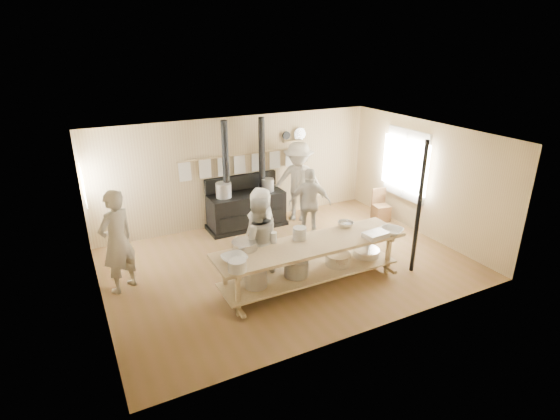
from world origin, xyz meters
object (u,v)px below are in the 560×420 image
(cook_right, at_px, (310,203))
(chair, at_px, (381,211))
(cook_center, at_px, (261,225))
(roasting_pan, at_px, (376,235))
(cook_by_window, at_px, (298,182))
(cook_left, at_px, (258,241))
(cook_far_left, at_px, (117,242))
(stove, at_px, (246,206))
(prep_table, at_px, (310,259))

(cook_right, bearing_deg, chair, -149.75)
(cook_center, distance_m, roasting_pan, 2.27)
(cook_by_window, bearing_deg, cook_center, -101.17)
(cook_center, relative_size, roasting_pan, 3.47)
(cook_left, xyz_separation_m, chair, (3.97, 1.35, -0.61))
(chair, bearing_deg, cook_far_left, -165.81)
(cook_by_window, bearing_deg, chair, 8.57)
(stove, bearing_deg, cook_right, -47.57)
(cook_left, height_order, chair, cook_left)
(cook_by_window, distance_m, chair, 2.21)
(cook_far_left, height_order, chair, cook_far_left)
(cook_left, xyz_separation_m, cook_right, (1.89, 1.32, -0.03))
(stove, relative_size, cook_center, 1.68)
(stove, relative_size, cook_left, 1.54)
(roasting_pan, bearing_deg, chair, 48.10)
(stove, relative_size, cook_far_left, 1.37)
(prep_table, relative_size, cook_left, 2.13)
(cook_far_left, xyz_separation_m, cook_center, (2.72, -0.11, -0.18))
(cook_center, distance_m, cook_by_window, 2.32)
(cook_by_window, xyz_separation_m, roasting_pan, (-0.15, -3.18, -0.09))
(cook_right, bearing_deg, cook_left, 64.55)
(cook_left, xyz_separation_m, roasting_pan, (2.00, -0.85, 0.06))
(cook_right, bearing_deg, cook_by_window, -74.90)
(cook_center, distance_m, chair, 3.63)
(cook_by_window, height_order, roasting_pan, cook_by_window)
(stove, xyz_separation_m, chair, (3.16, -1.15, -0.29))
(stove, bearing_deg, cook_far_left, -152.59)
(cook_left, bearing_deg, cook_far_left, -7.86)
(cook_far_left, xyz_separation_m, roasting_pan, (4.29, -1.74, -0.05))
(cook_left, bearing_deg, roasting_pan, 170.29)
(stove, distance_m, cook_by_window, 1.42)
(cook_center, distance_m, cook_right, 1.55)
(cook_right, height_order, chair, cook_right)
(chair, bearing_deg, stove, 170.01)
(chair, bearing_deg, prep_table, -139.41)
(cook_right, relative_size, roasting_pan, 3.63)
(stove, relative_size, cook_by_window, 1.31)
(chair, bearing_deg, roasting_pan, -121.89)
(roasting_pan, bearing_deg, stove, 109.52)
(cook_far_left, bearing_deg, chair, 150.88)
(cook_right, height_order, roasting_pan, cook_right)
(prep_table, relative_size, chair, 4.52)
(cook_by_window, distance_m, roasting_pan, 3.18)
(stove, distance_m, roasting_pan, 3.57)
(cook_left, bearing_deg, prep_table, 160.57)
(cook_left, xyz_separation_m, cook_center, (0.43, 0.78, -0.07))
(cook_right, bearing_deg, prep_table, 89.23)
(cook_right, distance_m, cook_by_window, 1.06)
(cook_left, relative_size, roasting_pan, 3.78)
(cook_center, xyz_separation_m, cook_right, (1.46, 0.54, 0.04))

